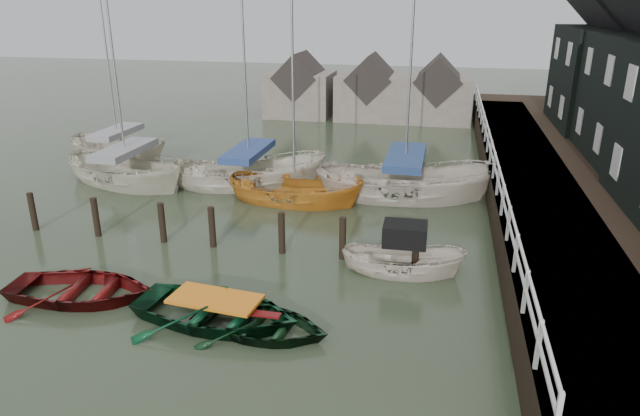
% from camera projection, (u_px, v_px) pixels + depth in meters
% --- Properties ---
extents(ground, '(120.00, 120.00, 0.00)m').
position_uv_depth(ground, '(212.00, 292.00, 16.14)').
color(ground, '#2A3522').
rests_on(ground, ground).
extents(pier, '(3.04, 32.00, 2.70)m').
position_uv_depth(pier, '(525.00, 185.00, 23.16)').
color(pier, black).
rests_on(pier, ground).
extents(mooring_pilings, '(13.72, 0.22, 1.80)m').
position_uv_depth(mooring_pilings, '(215.00, 233.00, 18.94)').
color(mooring_pilings, black).
rests_on(mooring_pilings, ground).
extents(far_sheds, '(14.00, 4.08, 4.39)m').
position_uv_depth(far_sheds, '(368.00, 91.00, 39.17)').
color(far_sheds, '#665B51').
rests_on(far_sheds, ground).
extents(rowboat_red, '(4.40, 3.35, 0.85)m').
position_uv_depth(rowboat_red, '(83.00, 298.00, 15.80)').
color(rowboat_red, '#510C0B').
rests_on(rowboat_red, ground).
extents(rowboat_green, '(4.73, 3.59, 0.92)m').
position_uv_depth(rowboat_green, '(217.00, 322.00, 14.65)').
color(rowboat_green, '#083118').
rests_on(rowboat_green, ground).
extents(rowboat_dkgreen, '(3.78, 2.90, 0.72)m').
position_uv_depth(rowboat_dkgreen, '(261.00, 332.00, 14.19)').
color(rowboat_dkgreen, black).
rests_on(rowboat_dkgreen, ground).
extents(motorboat, '(3.75, 1.49, 2.23)m').
position_uv_depth(motorboat, '(403.00, 269.00, 17.27)').
color(motorboat, beige).
rests_on(motorboat, ground).
extents(sailboat_a, '(7.24, 4.62, 11.41)m').
position_uv_depth(sailboat_a, '(128.00, 182.00, 25.62)').
color(sailboat_a, beige).
rests_on(sailboat_a, ground).
extents(sailboat_b, '(7.26, 4.46, 11.30)m').
position_uv_depth(sailboat_b, '(250.00, 184.00, 25.40)').
color(sailboat_b, beige).
rests_on(sailboat_b, ground).
extents(sailboat_c, '(5.93, 2.67, 10.16)m').
position_uv_depth(sailboat_c, '(295.00, 201.00, 23.36)').
color(sailboat_c, '#C07724').
rests_on(sailboat_c, ground).
extents(sailboat_d, '(7.67, 3.38, 13.18)m').
position_uv_depth(sailboat_d, '(404.00, 195.00, 23.93)').
color(sailboat_d, beige).
rests_on(sailboat_d, ground).
extents(sailboat_e, '(6.65, 3.98, 10.22)m').
position_uv_depth(sailboat_e, '(120.00, 158.00, 29.52)').
color(sailboat_e, beige).
rests_on(sailboat_e, ground).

